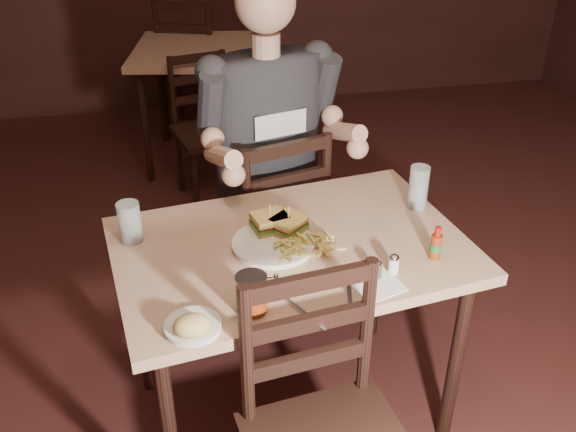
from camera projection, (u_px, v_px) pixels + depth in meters
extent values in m
cube|color=tan|center=(291.00, 250.00, 2.12)|extent=(1.23, 0.91, 0.04)
cylinder|color=black|center=(140.00, 316.00, 2.42)|extent=(0.05, 0.05, 0.73)
cylinder|color=black|center=(456.00, 362.00, 2.21)|extent=(0.05, 0.05, 0.73)
cylinder|color=black|center=(377.00, 265.00, 2.70)|extent=(0.05, 0.05, 0.73)
cube|color=tan|center=(198.00, 51.00, 4.04)|extent=(0.94, 0.94, 0.04)
cylinder|color=black|center=(145.00, 128.00, 3.96)|extent=(0.04, 0.04, 0.73)
cylinder|color=black|center=(162.00, 92.00, 4.51)|extent=(0.04, 0.04, 0.73)
cylinder|color=black|center=(249.00, 127.00, 3.97)|extent=(0.04, 0.04, 0.73)
cylinder|color=black|center=(252.00, 92.00, 4.52)|extent=(0.04, 0.04, 0.73)
cylinder|color=white|center=(273.00, 245.00, 2.09)|extent=(0.30, 0.30, 0.02)
ellipsoid|color=maroon|center=(301.00, 226.00, 2.17)|extent=(0.05, 0.05, 0.01)
cylinder|color=silver|center=(130.00, 222.00, 2.09)|extent=(0.08, 0.08, 0.14)
cylinder|color=silver|center=(418.00, 187.00, 2.28)|extent=(0.08, 0.08, 0.16)
cube|color=white|center=(377.00, 285.00, 1.91)|extent=(0.17, 0.17, 0.00)
cube|color=silver|center=(304.00, 312.00, 1.80)|extent=(0.10, 0.18, 0.00)
cube|color=silver|center=(349.00, 292.00, 1.88)|extent=(0.05, 0.16, 0.01)
cylinder|color=white|center=(193.00, 327.00, 1.74)|extent=(0.17, 0.17, 0.01)
ellipsoid|color=#DFBD6B|center=(192.00, 326.00, 1.70)|extent=(0.11, 0.10, 0.06)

